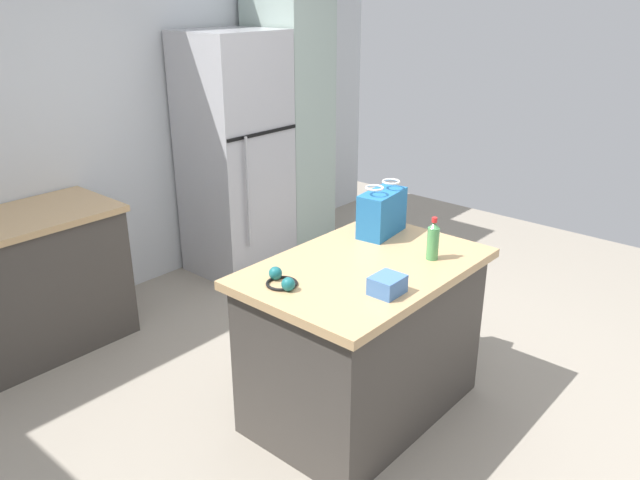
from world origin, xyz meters
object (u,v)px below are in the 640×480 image
Objects in this scene: refrigerator at (235,156)px; shopping_bag at (382,212)px; kitchen_island at (363,339)px; tall_cabinet at (290,122)px; small_box at (387,285)px; bottle at (433,241)px; ear_defenders at (282,280)px.

shopping_bag is at bearing -105.07° from refrigerator.
tall_cabinet is (1.48, 1.92, 0.67)m from kitchen_island.
refrigerator is 0.64m from tall_cabinet.
small_box is 0.66× the size of bottle.
ear_defenders is (-0.84, -0.04, -0.10)m from shopping_bag.
small_box is (-0.20, -0.27, 0.47)m from kitchen_island.
refrigerator is at bearing 74.93° from shopping_bag.
refrigerator is 9.74× the size of ear_defenders.
bottle is (-1.21, -2.14, -0.14)m from tall_cabinet.
bottle is at bearing -119.41° from tall_cabinet.
tall_cabinet reaches higher than ear_defenders.
refrigerator is 2.22m from bottle.
tall_cabinet is at bearing 0.03° from refrigerator.
tall_cabinet is 14.95× the size of small_box.
kitchen_island is 0.57× the size of tall_cabinet.
kitchen_island is 0.58m from small_box.
small_box is at bearing -125.83° from kitchen_island.
ear_defenders is (-1.31, -1.77, -0.04)m from refrigerator.
shopping_bag is 2.20× the size of small_box.
refrigerator is at bearing 74.67° from bottle.
bottle is at bearing -27.01° from ear_defenders.
shopping_bag reaches higher than ear_defenders.
tall_cabinet is 9.87× the size of bottle.
kitchen_island is at bearing -114.10° from refrigerator.
small_box is 0.77× the size of ear_defenders.
small_box reaches higher than kitchen_island.
small_box is (-0.59, -0.46, -0.08)m from shopping_bag.
refrigerator is at bearing -179.97° from tall_cabinet.
tall_cabinet reaches higher than kitchen_island.
refrigerator reaches higher than kitchen_island.
small_box is at bearing -115.70° from refrigerator.
tall_cabinet is 2.05m from shopping_bag.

